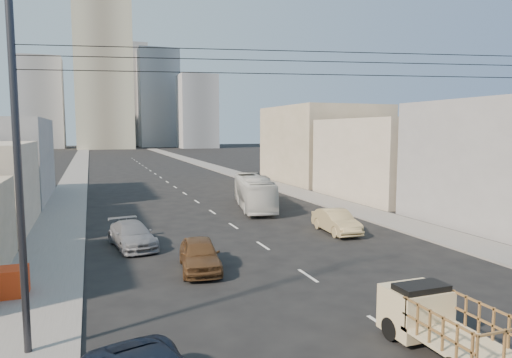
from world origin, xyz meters
TOP-DOWN VIEW (x-y plane):
  - ground at (0.00, 0.00)m, footprint 420.00×420.00m
  - sidewalk_left at (-11.75, 70.00)m, footprint 3.50×180.00m
  - sidewalk_right at (11.75, 70.00)m, footprint 3.50×180.00m
  - lane_dashes at (0.00, 53.00)m, footprint 0.15×104.00m
  - flatbed_pickup at (0.44, -0.13)m, footprint 1.95×4.41m
  - city_bus at (3.91, 26.49)m, footprint 4.49×10.67m
  - sedan_brown at (-4.62, 10.64)m, footprint 2.45×4.82m
  - sedan_tan at (5.85, 15.56)m, footprint 1.95×4.82m
  - sedan_grey at (-7.36, 16.31)m, footprint 2.85×5.34m
  - streetlamp_left at (-11.39, 4.00)m, footprint 2.36×0.25m
  - overhead_wires at (0.00, 1.50)m, footprint 23.01×5.02m
  - crate_stack at (-13.00, 9.53)m, footprint 1.80×1.20m
  - bldg_right_near at (19.00, 14.00)m, footprint 10.00×12.00m
  - bldg_right_mid at (19.50, 28.00)m, footprint 11.00×14.00m
  - bldg_right_far at (20.00, 44.00)m, footprint 12.00×16.00m
  - high_rise_tower at (-4.00, 170.00)m, footprint 20.00×20.00m
  - midrise_ne at (18.00, 185.00)m, footprint 16.00×16.00m
  - midrise_nw at (-26.00, 180.00)m, footprint 15.00×15.00m
  - midrise_back at (6.00, 200.00)m, footprint 18.00×18.00m
  - midrise_east at (30.00, 165.00)m, footprint 14.00×14.00m

SIDE VIEW (x-z plane):
  - ground at x=0.00m, z-range 0.00..0.00m
  - lane_dashes at x=0.00m, z-range 0.00..0.01m
  - sidewalk_left at x=-11.75m, z-range 0.00..0.12m
  - sidewalk_right at x=11.75m, z-range 0.00..0.12m
  - crate_stack at x=-13.00m, z-range 0.12..1.26m
  - sedan_grey at x=-7.36m, z-range 0.00..1.47m
  - sedan_tan at x=5.85m, z-range 0.00..1.56m
  - sedan_brown at x=-4.62m, z-range 0.00..1.57m
  - flatbed_pickup at x=0.44m, z-range 0.14..2.04m
  - city_bus at x=3.91m, z-range 0.00..2.90m
  - bldg_right_mid at x=19.50m, z-range 0.00..8.00m
  - bldg_right_near at x=19.00m, z-range 0.00..9.00m
  - bldg_right_far at x=20.00m, z-range 0.00..10.00m
  - streetlamp_left at x=-11.39m, z-range 0.44..12.44m
  - overhead_wires at x=0.00m, z-range 8.60..9.33m
  - midrise_east at x=30.00m, z-range 0.00..28.00m
  - midrise_nw at x=-26.00m, z-range 0.00..34.00m
  - midrise_ne at x=18.00m, z-range 0.00..40.00m
  - midrise_back at x=6.00m, z-range 0.00..44.00m
  - high_rise_tower at x=-4.00m, z-range 0.00..60.00m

